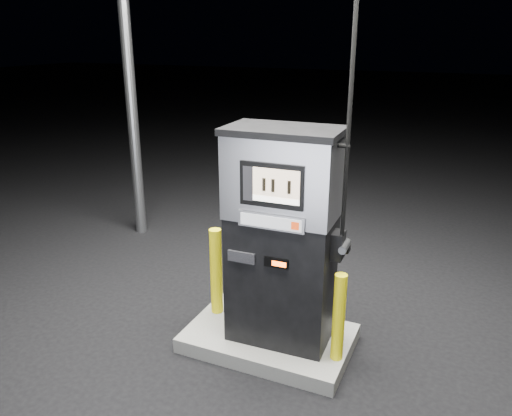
% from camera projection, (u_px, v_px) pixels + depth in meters
% --- Properties ---
extents(ground, '(80.00, 80.00, 0.00)m').
position_uv_depth(ground, '(269.00, 345.00, 4.99)').
color(ground, black).
rests_on(ground, ground).
extents(pump_island, '(1.60, 1.00, 0.15)m').
position_uv_depth(pump_island, '(269.00, 338.00, 4.96)').
color(pump_island, slate).
rests_on(pump_island, ground).
extents(fuel_dispenser, '(1.13, 0.64, 4.24)m').
position_uv_depth(fuel_dispenser, '(282.00, 236.00, 4.53)').
color(fuel_dispenser, black).
rests_on(fuel_dispenser, pump_island).
extents(bollard_left, '(0.13, 0.13, 0.93)m').
position_uv_depth(bollard_left, '(216.00, 271.00, 5.16)').
color(bollard_left, '#FFED0E').
rests_on(bollard_left, pump_island).
extents(bollard_right, '(0.12, 0.12, 0.84)m').
position_uv_depth(bollard_right, '(339.00, 317.00, 4.40)').
color(bollard_right, '#FFED0E').
rests_on(bollard_right, pump_island).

